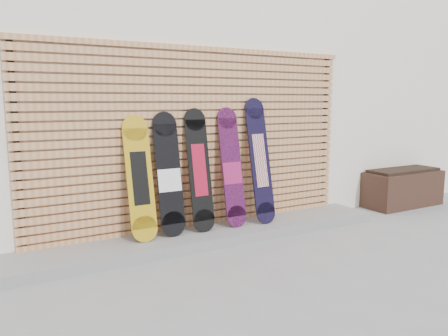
{
  "coord_description": "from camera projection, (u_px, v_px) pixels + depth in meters",
  "views": [
    {
      "loc": [
        -2.49,
        -3.8,
        1.65
      ],
      "look_at": [
        0.07,
        0.75,
        0.85
      ],
      "focal_mm": 35.0,
      "sensor_mm": 36.0,
      "label": 1
    }
  ],
  "objects": [
    {
      "name": "ground",
      "position": [
        252.0,
        255.0,
        4.73
      ],
      "size": [
        80.0,
        80.0,
        0.0
      ],
      "primitive_type": "plane",
      "color": "gray",
      "rests_on": "ground"
    },
    {
      "name": "building",
      "position": [
        169.0,
        93.0,
        7.71
      ],
      "size": [
        12.0,
        5.0,
        3.6
      ],
      "primitive_type": "cube",
      "color": "white",
      "rests_on": "ground"
    },
    {
      "name": "concrete_step",
      "position": [
        211.0,
        235.0,
        5.23
      ],
      "size": [
        4.6,
        0.7,
        0.12
      ],
      "primitive_type": "cube",
      "color": "gray",
      "rests_on": "ground"
    },
    {
      "name": "slat_wall",
      "position": [
        199.0,
        138.0,
        5.31
      ],
      "size": [
        4.26,
        0.08,
        2.29
      ],
      "color": "tan",
      "rests_on": "ground"
    },
    {
      "name": "planter_box",
      "position": [
        402.0,
        188.0,
        6.92
      ],
      "size": [
        1.32,
        0.55,
        0.59
      ],
      "color": "#2F1D15",
      "rests_on": "ground"
    },
    {
      "name": "snowboard_0",
      "position": [
        140.0,
        178.0,
        4.81
      ],
      "size": [
        0.29,
        0.32,
        1.38
      ],
      "color": "#BE9314",
      "rests_on": "concrete_step"
    },
    {
      "name": "snowboard_1",
      "position": [
        169.0,
        175.0,
        4.99
      ],
      "size": [
        0.29,
        0.29,
        1.42
      ],
      "color": "black",
      "rests_on": "concrete_step"
    },
    {
      "name": "snowboard_2",
      "position": [
        199.0,
        170.0,
        5.16
      ],
      "size": [
        0.27,
        0.31,
        1.45
      ],
      "color": "black",
      "rests_on": "concrete_step"
    },
    {
      "name": "snowboard_3",
      "position": [
        232.0,
        168.0,
        5.37
      ],
      "size": [
        0.27,
        0.32,
        1.46
      ],
      "color": "black",
      "rests_on": "concrete_step"
    },
    {
      "name": "snowboard_4",
      "position": [
        260.0,
        161.0,
        5.53
      ],
      "size": [
        0.28,
        0.37,
        1.57
      ],
      "color": "black",
      "rests_on": "concrete_step"
    }
  ]
}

